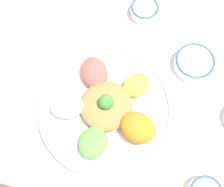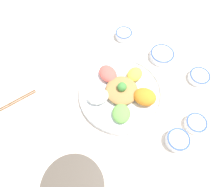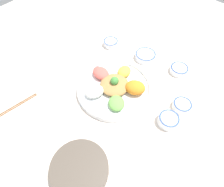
# 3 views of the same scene
# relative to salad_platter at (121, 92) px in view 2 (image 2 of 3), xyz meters

# --- Properties ---
(ground_plane) EXTENTS (2.40, 2.40, 0.00)m
(ground_plane) POSITION_rel_salad_platter_xyz_m (-0.02, -0.00, -0.03)
(ground_plane) COLOR silver
(salad_platter) EXTENTS (0.39, 0.39, 0.09)m
(salad_platter) POSITION_rel_salad_platter_xyz_m (0.00, 0.00, 0.00)
(salad_platter) COLOR white
(salad_platter) RESTS_ON ground_plane
(sauce_bowl_red) EXTENTS (0.12, 0.12, 0.04)m
(sauce_bowl_red) POSITION_rel_salad_platter_xyz_m (0.02, -0.30, -0.00)
(sauce_bowl_red) COLOR white
(sauce_bowl_red) RESTS_ON ground_plane
(rice_bowl_blue) EXTENTS (0.09, 0.09, 0.04)m
(rice_bowl_blue) POSITION_rel_salad_platter_xyz_m (-0.31, -0.14, -0.00)
(rice_bowl_blue) COLOR white
(rice_bowl_blue) RESTS_ON ground_plane
(sauce_bowl_dark) EXTENTS (0.09, 0.09, 0.05)m
(sauce_bowl_dark) POSITION_rel_salad_platter_xyz_m (-0.31, -0.02, 0.00)
(sauce_bowl_dark) COLOR white
(sauce_bowl_dark) RESTS_ON ground_plane
(rice_bowl_plain) EXTENTS (0.09, 0.09, 0.04)m
(rice_bowl_plain) POSITION_rel_salad_platter_xyz_m (0.25, -0.25, -0.00)
(rice_bowl_plain) COLOR white
(rice_bowl_plain) RESTS_ON ground_plane
(sauce_bowl_far) EXTENTS (0.10, 0.10, 0.04)m
(sauce_bowl_far) POSITION_rel_salad_platter_xyz_m (-0.18, -0.33, -0.00)
(sauce_bowl_far) COLOR white
(sauce_bowl_far) RESTS_ON ground_plane
(side_serving_bowl) EXTENTS (0.23, 0.23, 0.06)m
(side_serving_bowl) POSITION_rel_salad_platter_xyz_m (-0.16, 0.39, 0.01)
(side_serving_bowl) COLOR #51473D
(side_serving_bowl) RESTS_ON ground_plane
(chopsticks_pair_near) EXTENTS (0.04, 0.20, 0.01)m
(chopsticks_pair_near) POSITION_rel_salad_platter_xyz_m (0.30, 0.39, -0.02)
(chopsticks_pair_near) COLOR brown
(chopsticks_pair_near) RESTS_ON ground_plane
(serving_spoon_main) EXTENTS (0.05, 0.13, 0.01)m
(serving_spoon_main) POSITION_rel_salad_platter_xyz_m (0.05, 0.25, -0.02)
(serving_spoon_main) COLOR white
(serving_spoon_main) RESTS_ON ground_plane
(serving_spoon_extra) EXTENTS (0.05, 0.14, 0.01)m
(serving_spoon_extra) POSITION_rel_salad_platter_xyz_m (0.41, -0.11, -0.02)
(serving_spoon_extra) COLOR white
(serving_spoon_extra) RESTS_ON ground_plane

